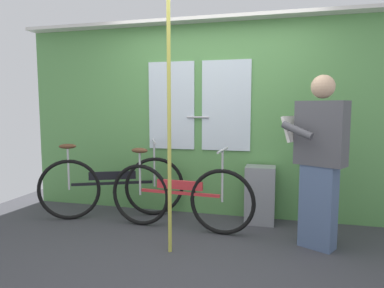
% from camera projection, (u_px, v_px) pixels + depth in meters
% --- Properties ---
extents(ground_plane, '(6.04, 4.18, 0.04)m').
position_uv_depth(ground_plane, '(188.00, 257.00, 3.19)').
color(ground_plane, '#38383D').
extents(train_door_wall, '(5.04, 0.28, 2.42)m').
position_uv_depth(train_door_wall, '(214.00, 115.00, 4.29)').
color(train_door_wall, '#56934C').
rests_on(train_door_wall, ground_plane).
extents(bicycle_near_door, '(1.63, 0.80, 0.95)m').
position_uv_depth(bicycle_near_door, '(112.00, 186.00, 4.23)').
color(bicycle_near_door, black).
rests_on(bicycle_near_door, ground_plane).
extents(bicycle_leaning_behind, '(1.68, 0.44, 0.92)m').
position_uv_depth(bicycle_leaning_behind, '(179.00, 196.00, 3.80)').
color(bicycle_leaning_behind, black).
rests_on(bicycle_leaning_behind, ground_plane).
extents(passenger_reading_newspaper, '(0.62, 0.57, 1.66)m').
position_uv_depth(passenger_reading_newspaper, '(319.00, 158.00, 3.27)').
color(passenger_reading_newspaper, slate).
rests_on(passenger_reading_newspaper, ground_plane).
extents(trash_bin_by_wall, '(0.34, 0.28, 0.68)m').
position_uv_depth(trash_bin_by_wall, '(260.00, 195.00, 4.04)').
color(trash_bin_by_wall, gray).
rests_on(trash_bin_by_wall, ground_plane).
extents(handrail_pole, '(0.04, 0.04, 2.38)m').
position_uv_depth(handrail_pole, '(169.00, 126.00, 3.13)').
color(handrail_pole, '#C6C14C').
rests_on(handrail_pole, ground_plane).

